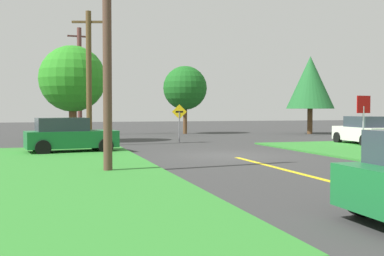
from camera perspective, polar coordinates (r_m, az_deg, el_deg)
name	(u,v)px	position (r m, az deg, el deg)	size (l,w,h in m)	color
ground_plane	(228,155)	(20.87, 4.34, -3.28)	(120.00, 120.00, 0.00)	#373737
lane_stripe_center	(332,182)	(13.75, 16.36, -6.18)	(0.20, 14.00, 0.01)	yellow
stop_sign	(363,114)	(21.36, 19.75, 1.59)	(0.73, 0.15, 2.58)	#9EA0A8
parked_car_near_building	(69,136)	(22.60, -14.43, -0.88)	(4.25, 2.36, 1.62)	#196B33
car_on_crossroad	(367,131)	(28.51, 20.10, -0.32)	(2.45, 4.28, 1.62)	white
utility_pole_near	(107,52)	(15.36, -10.07, 8.93)	(1.80, 0.29, 7.33)	brown
utility_pole_mid	(89,77)	(26.83, -12.18, 5.99)	(1.76, 0.61, 7.34)	brown
utility_pole_far	(80,81)	(38.36, -13.24, 5.52)	(1.80, 0.35, 8.34)	brown
direction_sign	(179,119)	(28.92, -1.52, 1.10)	(0.90, 0.17, 2.31)	slate
oak_tree_left	(185,88)	(39.58, -0.83, 4.78)	(3.61, 3.61, 5.60)	brown
pine_tree_center	(73,79)	(30.41, -14.04, 5.68)	(4.06, 4.06, 5.93)	brown
oak_tree_right	(310,83)	(40.60, 13.90, 5.26)	(3.90, 3.90, 6.38)	brown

